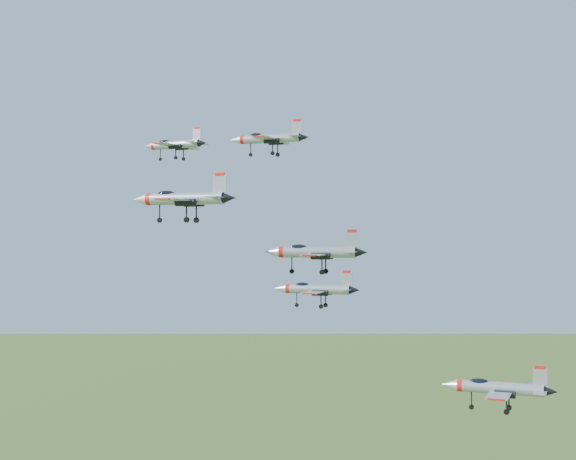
% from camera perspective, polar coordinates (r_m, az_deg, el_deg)
% --- Properties ---
extents(jet_lead, '(11.37, 9.50, 3.04)m').
position_cam_1_polar(jet_lead, '(122.41, -8.14, 6.04)').
color(jet_lead, '#9DA3A9').
extents(jet_left_high, '(11.32, 9.29, 3.03)m').
position_cam_1_polar(jet_left_high, '(108.15, -1.46, 6.52)').
color(jet_left_high, '#9DA3A9').
extents(jet_right_high, '(14.07, 11.59, 3.76)m').
position_cam_1_polar(jet_right_high, '(97.82, -7.57, 2.24)').
color(jet_right_high, '#9DA3A9').
extents(jet_left_low, '(12.24, 10.05, 3.28)m').
position_cam_1_polar(jet_left_low, '(109.91, 1.94, -4.21)').
color(jet_left_low, '#9DA3A9').
extents(jet_right_low, '(12.34, 10.21, 3.30)m').
position_cam_1_polar(jet_right_low, '(93.39, 1.86, -1.57)').
color(jet_right_low, '#9DA3A9').
extents(jet_trail, '(13.20, 10.91, 3.53)m').
position_cam_1_polar(jet_trail, '(97.04, 14.61, -10.79)').
color(jet_trail, '#9DA3A9').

